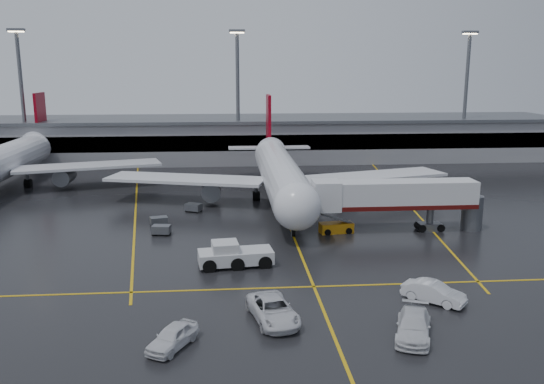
{
  "coord_description": "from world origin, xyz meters",
  "views": [
    {
      "loc": [
        -7.28,
        -67.1,
        18.44
      ],
      "look_at": [
        -2.0,
        -2.0,
        4.0
      ],
      "focal_mm": 37.14,
      "sensor_mm": 36.0,
      "label": 1
    }
  ],
  "objects": [
    {
      "name": "apron_line_stop",
      "position": [
        0.0,
        -22.0,
        0.01
      ],
      "size": [
        60.0,
        0.25,
        0.02
      ],
      "primitive_type": "cube",
      "color": "gold",
      "rests_on": "ground"
    },
    {
      "name": "jet_bridge",
      "position": [
        11.87,
        -6.0,
        3.93
      ],
      "size": [
        19.9,
        3.4,
        6.05
      ],
      "color": "silver",
      "rests_on": "ground"
    },
    {
      "name": "light_mast_left",
      "position": [
        -45.0,
        42.0,
        14.47
      ],
      "size": [
        3.0,
        1.2,
        25.45
      ],
      "color": "#595B60",
      "rests_on": "ground"
    },
    {
      "name": "pushback_tractor",
      "position": [
        -6.82,
        -16.15,
        1.0
      ],
      "size": [
        7.29,
        3.74,
        2.5
      ],
      "color": "silver",
      "rests_on": "ground"
    },
    {
      "name": "main_airliner",
      "position": [
        0.0,
        9.7,
        4.21
      ],
      "size": [
        48.8,
        45.6,
        14.1
      ],
      "color": "silver",
      "rests_on": "ground"
    },
    {
      "name": "light_mast_right",
      "position": [
        40.0,
        42.0,
        14.47
      ],
      "size": [
        3.0,
        1.2,
        25.45
      ],
      "color": "#595B60",
      "rests_on": "ground"
    },
    {
      "name": "apron_line_left",
      "position": [
        -20.0,
        10.0,
        0.01
      ],
      "size": [
        9.99,
        69.35,
        0.02
      ],
      "primitive_type": "cube",
      "rotation": [
        0.0,
        0.0,
        0.14
      ],
      "color": "gold",
      "rests_on": "ground"
    },
    {
      "name": "belt_loader",
      "position": [
        5.05,
        -6.0,
        0.59
      ],
      "size": [
        3.96,
        2.2,
        2.4
      ],
      "color": "orange",
      "rests_on": "ground"
    },
    {
      "name": "service_van_a",
      "position": [
        -4.06,
        -28.36,
        0.86
      ],
      "size": [
        4.12,
        6.66,
        1.72
      ],
      "primitive_type": "imported",
      "rotation": [
        0.0,
        0.0,
        0.22
      ],
      "color": "silver",
      "rests_on": "ground"
    },
    {
      "name": "terminal",
      "position": [
        0.0,
        47.93,
        4.32
      ],
      "size": [
        122.0,
        19.0,
        8.6
      ],
      "color": "gray",
      "rests_on": "ground"
    },
    {
      "name": "apron_line_centre",
      "position": [
        0.0,
        0.0,
        0.01
      ],
      "size": [
        0.25,
        90.0,
        0.02
      ],
      "primitive_type": "cube",
      "color": "gold",
      "rests_on": "ground"
    },
    {
      "name": "baggage_cart_a",
      "position": [
        -14.8,
        -5.31,
        0.63
      ],
      "size": [
        2.17,
        1.57,
        1.12
      ],
      "color": "#595B60",
      "rests_on": "ground"
    },
    {
      "name": "apron_line_right",
      "position": [
        18.0,
        10.0,
        0.01
      ],
      "size": [
        7.57,
        69.64,
        0.02
      ],
      "primitive_type": "cube",
      "rotation": [
        0.0,
        0.0,
        -0.1
      ],
      "color": "gold",
      "rests_on": "ground"
    },
    {
      "name": "ground",
      "position": [
        0.0,
        0.0,
        0.0
      ],
      "size": [
        220.0,
        220.0,
        0.0
      ],
      "primitive_type": "plane",
      "color": "black",
      "rests_on": "ground"
    },
    {
      "name": "baggage_cart_b",
      "position": [
        -15.5,
        -1.6,
        0.63
      ],
      "size": [
        2.27,
        1.78,
        1.12
      ],
      "color": "#595B60",
      "rests_on": "ground"
    },
    {
      "name": "baggage_cart_c",
      "position": [
        -11.75,
        4.88,
        0.63
      ],
      "size": [
        2.37,
        2.04,
        1.12
      ],
      "color": "#595B60",
      "rests_on": "ground"
    },
    {
      "name": "service_van_c",
      "position": [
        9.09,
        -25.97,
        0.83
      ],
      "size": [
        4.92,
        4.66,
        1.66
      ],
      "primitive_type": "imported",
      "rotation": [
        0.0,
        0.0,
        0.84
      ],
      "color": "silver",
      "rests_on": "ground"
    },
    {
      "name": "service_van_b",
      "position": [
        5.53,
        -31.68,
        0.82
      ],
      "size": [
        4.13,
        6.12,
        1.64
      ],
      "primitive_type": "imported",
      "rotation": [
        0.0,
        0.0,
        -0.36
      ],
      "color": "silver",
      "rests_on": "ground"
    },
    {
      "name": "light_mast_mid",
      "position": [
        -5.0,
        42.0,
        14.47
      ],
      "size": [
        3.0,
        1.2,
        25.45
      ],
      "color": "#595B60",
      "rests_on": "ground"
    },
    {
      "name": "service_van_d",
      "position": [
        -11.14,
        -31.88,
        0.77
      ],
      "size": [
        3.76,
        4.8,
        1.53
      ],
      "primitive_type": "imported",
      "rotation": [
        0.0,
        0.0,
        -0.51
      ],
      "color": "silver",
      "rests_on": "ground"
    },
    {
      "name": "second_airliner",
      "position": [
        -42.0,
        21.7,
        4.21
      ],
      "size": [
        48.8,
        45.6,
        14.1
      ],
      "color": "silver",
      "rests_on": "ground"
    }
  ]
}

